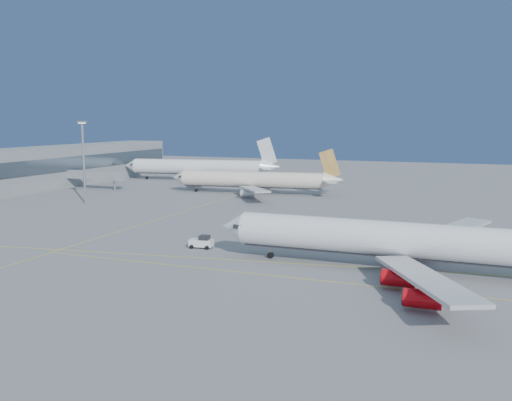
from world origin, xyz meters
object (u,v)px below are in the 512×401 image
at_px(light_mast, 83,155).
at_px(pushback_tug, 202,242).
at_px(airliner_virgin, 412,241).
at_px(airliner_third, 201,167).
at_px(airliner_etihad, 256,180).

bearing_deg(light_mast, pushback_tug, -34.51).
bearing_deg(airliner_virgin, airliner_third, 130.64).
bearing_deg(airliner_etihad, airliner_virgin, -61.41).
xyz_separation_m(airliner_third, light_mast, (-2.84, -71.63, 9.12)).
height_order(airliner_virgin, airliner_third, airliner_third).
height_order(airliner_third, pushback_tug, airliner_third).
xyz_separation_m(airliner_third, pushback_tug, (57.28, -112.96, -4.31)).
height_order(airliner_virgin, pushback_tug, airliner_virgin).
relative_size(airliner_third, pushback_tug, 14.10).
relative_size(airliner_virgin, pushback_tug, 14.37).
relative_size(airliner_etihad, light_mast, 2.44).
distance_m(airliner_virgin, airliner_third, 151.82).
xyz_separation_m(airliner_etihad, airliner_third, (-36.82, 31.43, 0.71)).
xyz_separation_m(airliner_etihad, light_mast, (-39.66, -40.20, 9.83)).
height_order(airliner_third, light_mast, light_mast).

